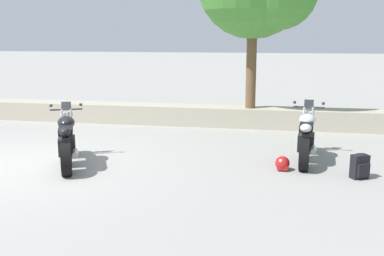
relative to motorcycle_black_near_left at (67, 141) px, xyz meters
The scene contains 6 objects.
ground_plane 0.91m from the motorcycle_black_near_left, 161.77° to the right, with size 120.00×120.00×0.00m, color gray.
stone_wall 4.62m from the motorcycle_black_near_left, 99.18° to the left, with size 36.00×0.80×0.55m, color #A89E89.
motorcycle_black_near_left is the anchor object (origin of this frame).
motorcycle_silver_centre 4.87m from the motorcycle_black_near_left, 14.28° to the left, with size 0.67×2.07×1.18m.
rider_backpack 5.62m from the motorcycle_black_near_left, ahead, with size 0.35×0.34×0.47m.
rider_helmet 4.27m from the motorcycle_black_near_left, ahead, with size 0.28×0.28×0.28m.
Camera 1 is at (4.80, -7.88, 2.56)m, focal length 42.09 mm.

